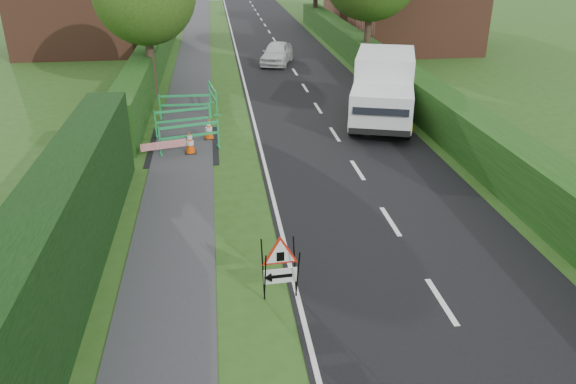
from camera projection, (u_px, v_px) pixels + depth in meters
ground at (329, 345)px, 10.10m from camera, size 120.00×120.00×0.00m
road_surface at (270, 34)px, 41.94m from camera, size 6.00×90.00×0.02m
footpath at (196, 35)px, 41.29m from camera, size 2.00×90.00×0.02m
hedge_west_near at (40, 371)px, 9.51m from camera, size 1.10×18.00×2.50m
hedge_west_far at (153, 76)px, 29.34m from camera, size 1.00×24.00×1.80m
hedge_east at (401, 99)px, 25.29m from camera, size 1.20×50.00×1.50m
house_west at (78, 3)px, 34.76m from camera, size 7.50×7.40×7.88m
house_east_a at (415, 2)px, 35.43m from camera, size 7.50×7.40×7.88m
triangle_sign at (278, 263)px, 11.05m from camera, size 0.87×0.87×1.21m
works_van at (383, 87)px, 21.73m from camera, size 3.79×5.99×2.56m
traffic_cone_0 at (403, 125)px, 20.53m from camera, size 0.38×0.38×0.79m
traffic_cone_1 at (401, 109)px, 22.47m from camera, size 0.38×0.38×0.79m
traffic_cone_2 at (370, 92)px, 24.87m from camera, size 0.38×0.38×0.79m
traffic_cone_3 at (190, 142)px, 18.83m from camera, size 0.38×0.38×0.79m
traffic_cone_4 at (209, 128)px, 20.19m from camera, size 0.38×0.38×0.79m
ped_barrier_0 at (189, 134)px, 18.93m from camera, size 2.08×0.86×1.00m
ped_barrier_1 at (183, 118)px, 20.55m from camera, size 2.09×0.79×1.00m
ped_barrier_2 at (185, 103)px, 22.39m from camera, size 2.07×0.40×1.00m
ped_barrier_3 at (213, 94)px, 23.61m from camera, size 0.64×2.09×1.00m
redwhite_plank at (165, 158)px, 18.61m from camera, size 1.46×0.44×0.25m
hatchback_car at (277, 53)px, 31.93m from camera, size 2.45×3.91×1.24m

